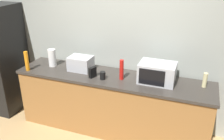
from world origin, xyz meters
TOP-DOWN VIEW (x-y plane):
  - back_wall at (0.00, 0.81)m, footprint 6.40×0.10m
  - counter_run at (0.00, 0.40)m, footprint 2.84×0.64m
  - microwave at (0.63, 0.45)m, footprint 0.48×0.35m
  - toaster_oven at (-0.52, 0.46)m, footprint 0.34×0.26m
  - paper_towel_roll at (-1.01, 0.45)m, footprint 0.12×0.12m
  - cordless_phone at (-0.25, 0.28)m, footprint 0.09×0.12m
  - bottle_hand_soap at (1.24, 0.51)m, footprint 0.06×0.06m
  - bottle_dish_soap at (-1.26, 0.17)m, footprint 0.06×0.06m
  - bottle_hot_sauce at (0.15, 0.36)m, footprint 0.06×0.06m
  - mug_black at (-0.09, 0.28)m, footprint 0.08×0.08m

SIDE VIEW (x-z plane):
  - counter_run at x=0.00m, z-range 0.00..0.90m
  - mug_black at x=-0.09m, z-range 0.90..1.01m
  - cordless_phone at x=-0.25m, z-range 0.90..1.05m
  - bottle_hand_soap at x=1.24m, z-range 0.90..1.09m
  - toaster_oven at x=-0.52m, z-range 0.90..1.11m
  - microwave at x=0.63m, z-range 0.90..1.17m
  - paper_towel_roll at x=-1.01m, z-range 0.90..1.17m
  - bottle_hot_sauce at x=0.15m, z-range 0.90..1.18m
  - bottle_dish_soap at x=-1.26m, z-range 0.90..1.20m
  - back_wall at x=0.00m, z-range 0.00..2.70m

